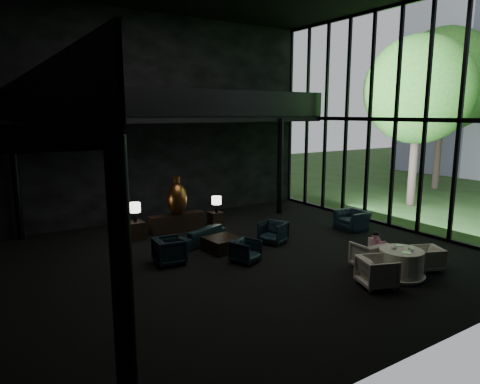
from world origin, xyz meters
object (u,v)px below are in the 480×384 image
side_table_left (135,230)px  table_lamp_left (135,208)px  lounge_armchair_west (170,248)px  lounge_armchair_south (246,251)px  sofa (199,233)px  dining_chair_north (369,253)px  bronze_urn (177,198)px  side_table_right (216,219)px  child (375,242)px  dining_table (401,265)px  table_lamp_right (216,201)px  console (177,223)px  window_armchair (352,217)px  dining_chair_west (377,269)px  lounge_armchair_east (273,231)px  dining_chair_east (427,258)px  coffee_table (222,244)px

side_table_left → table_lamp_left: bearing=-90.0°
lounge_armchair_west → lounge_armchair_south: (1.88, -1.07, -0.11)m
sofa → dining_chair_north: size_ratio=1.99×
bronze_urn → side_table_right: bearing=2.2°
side_table_right → child: (1.50, -6.31, 0.47)m
lounge_armchair_south → dining_chair_north: bearing=-62.8°
sofa → lounge_armchair_west: bearing=17.6°
side_table_left → dining_table: 8.46m
table_lamp_left → lounge_armchair_south: 4.39m
table_lamp_right → sofa: size_ratio=0.35×
console → table_lamp_right: bearing=-3.7°
console → dining_table: 7.84m
bronze_urn → side_table_right: (1.60, 0.06, -0.97)m
lounge_armchair_south → window_armchair: (5.26, 0.84, 0.13)m
window_armchair → table_lamp_right: bearing=-126.9°
side_table_left → dining_chair_north: 7.63m
table_lamp_left → table_lamp_right: table_lamp_left is taller
dining_chair_west → side_table_left: bearing=47.7°
sofa → child: child is taller
dining_chair_west → window_armchair: bearing=-20.3°
side_table_left → sofa: (1.61, -1.60, 0.04)m
window_armchair → dining_table: (-2.52, -3.99, -0.14)m
lounge_armchair_south → table_lamp_right: bearing=49.4°
table_lamp_right → dining_chair_north: (1.31, -6.20, -0.52)m
lounge_armchair_east → child: child is taller
lounge_armchair_east → side_table_right: bearing=166.5°
side_table_right → child: child is taller
dining_chair_east → child: bearing=-108.2°
console → dining_chair_west: (2.03, -7.29, 0.12)m
sofa → dining_table: size_ratio=1.40×
lounge_armchair_west → dining_chair_east: 7.13m
lounge_armchair_south → dining_chair_east: 4.99m
bronze_urn → table_lamp_left: (-1.60, -0.11, -0.15)m
dining_table → side_table_right: bearing=101.3°
table_lamp_right → window_armchair: 5.07m
lounge_armchair_west → sofa: bearing=-46.2°
side_table_right → child: bearing=-76.7°
window_armchair → child: bearing=-37.0°
lounge_armchair_south → window_armchair: size_ratio=0.63×
table_lamp_right → dining_table: bearing=-78.6°
bronze_urn → dining_chair_east: bearing=-60.1°
lounge_armchair_west → dining_table: (4.63, -4.22, -0.12)m
console → lounge_armchair_west: size_ratio=2.25×
dining_chair_north → side_table_left: bearing=-51.3°
console → lounge_armchair_south: bearing=-85.9°
table_lamp_left → window_armchair: size_ratio=0.61×
bronze_urn → table_lamp_right: size_ratio=2.22×
coffee_table → sofa: bearing=102.1°
table_lamp_right → sofa: table_lamp_right is taller
bronze_urn → dining_chair_north: size_ratio=1.55×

